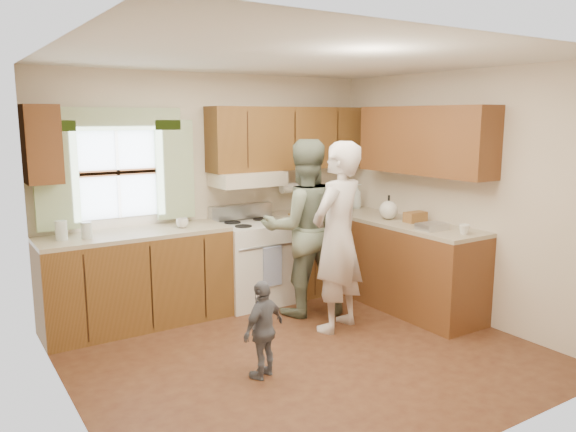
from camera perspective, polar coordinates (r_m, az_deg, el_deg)
room at (r=4.71m, az=1.61°, el=0.37°), size 3.80×3.80×3.80m
kitchen_fixtures at (r=6.00m, az=0.64°, el=-1.52°), size 3.80×2.25×2.15m
stove at (r=6.22m, az=-3.63°, el=-4.63°), size 0.76×0.67×1.07m
woman_left at (r=5.36m, az=5.06°, el=-2.16°), size 0.78×0.64×1.82m
woman_right at (r=5.78m, az=1.61°, el=-1.23°), size 1.05×0.92×1.82m
child at (r=4.50m, az=-2.50°, el=-11.42°), size 0.50×0.36×0.79m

